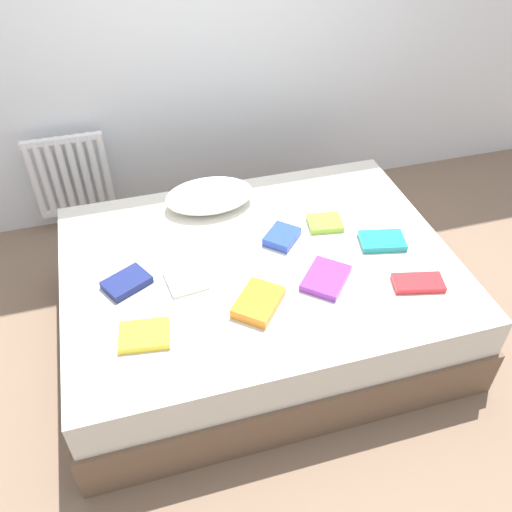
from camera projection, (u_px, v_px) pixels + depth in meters
name	position (u px, v px, depth m)	size (l,w,h in m)	color
ground_plane	(258.00, 325.00, 3.08)	(8.00, 8.00, 0.00)	#7F6651
bed	(259.00, 294.00, 2.92)	(2.00, 1.50, 0.50)	brown
radiator	(71.00, 176.00, 3.48)	(0.49, 0.04, 0.56)	white
pillow	(209.00, 196.00, 3.06)	(0.50, 0.32, 0.13)	white
textbook_yellow	(145.00, 335.00, 2.35)	(0.22, 0.16, 0.03)	yellow
textbook_purple	(326.00, 278.00, 2.62)	(0.24, 0.18, 0.04)	purple
textbook_white	(186.00, 280.00, 2.62)	(0.18, 0.19, 0.02)	white
textbook_red	(418.00, 283.00, 2.60)	(0.24, 0.12, 0.03)	red
textbook_lime	(325.00, 223.00, 2.95)	(0.18, 0.15, 0.03)	#8CC638
textbook_blue	(282.00, 237.00, 2.85)	(0.18, 0.14, 0.05)	#2847B7
textbook_orange	(258.00, 302.00, 2.49)	(0.24, 0.18, 0.05)	orange
textbook_navy	(127.00, 282.00, 2.60)	(0.21, 0.15, 0.04)	navy
textbook_teal	(382.00, 241.00, 2.83)	(0.23, 0.15, 0.04)	teal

